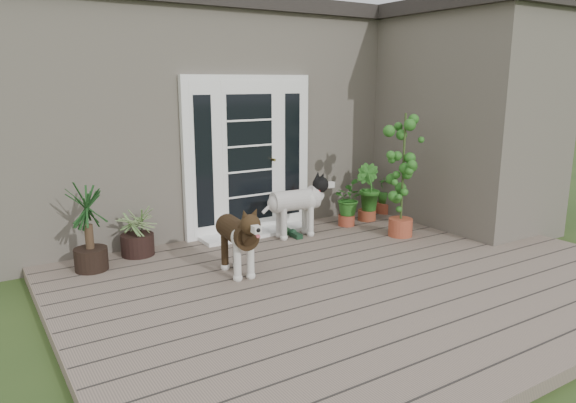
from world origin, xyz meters
TOP-DOWN VIEW (x-y plane):
  - deck at (0.00, 0.40)m, footprint 6.20×4.60m
  - house_main at (0.00, 4.65)m, footprint 7.40×4.00m
  - roof_main at (0.00, 4.65)m, footprint 7.60×4.20m
  - house_wing at (2.90, 1.50)m, footprint 1.60×2.40m
  - roof_wing at (2.90, 1.50)m, footprint 1.80×2.60m
  - door_unit at (-0.20, 2.60)m, footprint 1.90×0.14m
  - door_step at (-0.20, 2.40)m, footprint 1.60×0.40m
  - brindle_dog at (-1.12, 1.17)m, footprint 0.43×0.87m
  - white_dog at (0.20, 2.04)m, footprint 0.92×0.46m
  - spider_plant at (-1.85, 2.40)m, footprint 0.79×0.79m
  - yucca at (-2.45, 2.16)m, footprint 0.92×0.92m
  - herb_a at (1.14, 2.11)m, footprint 0.61×0.61m
  - herb_b at (1.59, 2.18)m, footprint 0.47×0.47m
  - herb_c at (2.15, 2.40)m, footprint 0.35×0.35m
  - sapling at (1.43, 1.30)m, footprint 0.62×0.62m
  - clog_left at (0.18, 2.25)m, footprint 0.18×0.31m
  - clog_right at (0.18, 2.00)m, footprint 0.14×0.28m

SIDE VIEW (x-z plane):
  - deck at x=0.00m, z-range 0.00..0.12m
  - door_step at x=-0.20m, z-range 0.12..0.17m
  - clog_right at x=0.18m, z-range 0.12..0.20m
  - clog_left at x=0.18m, z-range 0.12..0.21m
  - herb_c at x=2.15m, z-range 0.12..0.61m
  - herb_a at x=1.14m, z-range 0.12..0.70m
  - herb_b at x=1.59m, z-range 0.12..0.76m
  - spider_plant at x=-1.85m, z-range 0.12..0.82m
  - brindle_dog at x=-1.12m, z-range 0.12..0.82m
  - white_dog at x=0.20m, z-range 0.12..0.86m
  - yucca at x=-2.45m, z-range 0.12..1.12m
  - sapling at x=1.43m, z-range 0.12..1.84m
  - door_unit at x=-0.20m, z-range 0.12..2.27m
  - house_main at x=0.00m, z-range 0.00..3.10m
  - house_wing at x=2.90m, z-range 0.00..3.10m
  - roof_main at x=0.00m, z-range 3.10..3.30m
  - roof_wing at x=2.90m, z-range 3.10..3.30m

